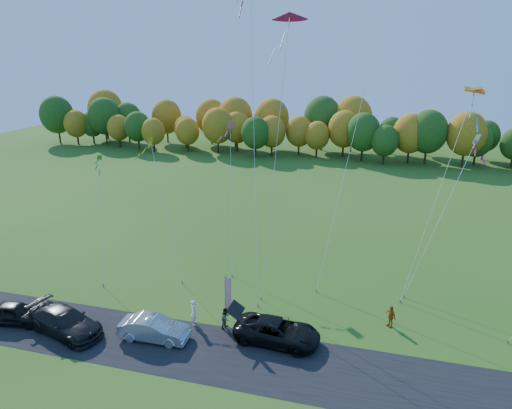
% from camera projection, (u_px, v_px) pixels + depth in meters
% --- Properties ---
extents(ground, '(160.00, 160.00, 0.00)m').
position_uv_depth(ground, '(235.00, 320.00, 33.33)').
color(ground, '#295717').
extents(asphalt_strip, '(90.00, 6.00, 0.01)m').
position_uv_depth(asphalt_strip, '(216.00, 353.00, 29.67)').
color(asphalt_strip, black).
rests_on(asphalt_strip, ground).
extents(tree_line, '(116.00, 12.00, 10.00)m').
position_uv_depth(tree_line, '(326.00, 159.00, 83.69)').
color(tree_line, '#1E4711').
rests_on(tree_line, ground).
extents(black_suv, '(5.96, 3.05, 1.61)m').
position_uv_depth(black_suv, '(277.00, 331.00, 30.63)').
color(black_suv, black).
rests_on(black_suv, ground).
extents(silver_sedan, '(4.89, 1.85, 1.59)m').
position_uv_depth(silver_sedan, '(154.00, 329.00, 30.93)').
color(silver_sedan, silver).
rests_on(silver_sedan, ground).
extents(dark_truck_a, '(6.45, 4.05, 1.74)m').
position_uv_depth(dark_truck_a, '(65.00, 322.00, 31.61)').
color(dark_truck_a, black).
rests_on(dark_truck_a, ground).
extents(dark_truck_b, '(4.79, 2.46, 1.56)m').
position_uv_depth(dark_truck_b, '(15.00, 313.00, 32.83)').
color(dark_truck_b, black).
rests_on(dark_truck_b, ground).
extents(person_tailgate_a, '(0.66, 0.81, 1.92)m').
position_uv_depth(person_tailgate_a, '(194.00, 312.00, 32.56)').
color(person_tailgate_a, white).
rests_on(person_tailgate_a, ground).
extents(person_tailgate_b, '(0.72, 0.85, 1.55)m').
position_uv_depth(person_tailgate_b, '(226.00, 318.00, 32.19)').
color(person_tailgate_b, gray).
rests_on(person_tailgate_b, ground).
extents(person_east, '(0.91, 0.98, 1.62)m').
position_uv_depth(person_east, '(391.00, 316.00, 32.38)').
color(person_east, '#B95D11').
rests_on(person_east, ground).
extents(feather_flag, '(0.50, 0.20, 3.94)m').
position_uv_depth(feather_flag, '(228.00, 295.00, 32.00)').
color(feather_flag, '#999999').
rests_on(feather_flag, ground).
extents(kite_delta_blue, '(5.48, 12.53, 27.18)m').
position_uv_depth(kite_delta_blue, '(254.00, 125.00, 36.73)').
color(kite_delta_blue, '#4C3F33').
rests_on(kite_delta_blue, ground).
extents(kite_parafoil_orange, '(6.06, 13.56, 27.93)m').
position_uv_depth(kite_parafoil_orange, '(359.00, 113.00, 38.30)').
color(kite_parafoil_orange, '#4C3F33').
rests_on(kite_parafoil_orange, ground).
extents(kite_delta_red, '(2.97, 8.93, 23.03)m').
position_uv_depth(kite_delta_red, '(280.00, 109.00, 36.04)').
color(kite_delta_red, '#4C3F33').
rests_on(kite_delta_red, ground).
extents(kite_parafoil_rainbow, '(5.87, 6.96, 16.41)m').
position_uv_depth(kite_parafoil_rainbow, '(438.00, 194.00, 35.60)').
color(kite_parafoil_rainbow, '#4C3F33').
rests_on(kite_parafoil_rainbow, ground).
extents(kite_diamond_yellow, '(5.16, 5.34, 11.68)m').
position_uv_depth(kite_diamond_yellow, '(166.00, 209.00, 39.70)').
color(kite_diamond_yellow, '#4C3F33').
rests_on(kite_diamond_yellow, ground).
extents(kite_diamond_green, '(2.75, 5.26, 10.33)m').
position_uv_depth(kite_diamond_green, '(101.00, 219.00, 39.09)').
color(kite_diamond_green, '#4C3F33').
rests_on(kite_diamond_green, ground).
extents(kite_diamond_white, '(5.11, 5.44, 12.85)m').
position_uv_depth(kite_diamond_white, '(440.00, 217.00, 36.12)').
color(kite_diamond_white, '#4C3F33').
rests_on(kite_diamond_white, ground).
extents(kite_diamond_pink, '(3.09, 8.19, 12.81)m').
position_uv_depth(kite_diamond_pink, '(231.00, 196.00, 41.64)').
color(kite_diamond_pink, '#4C3F33').
rests_on(kite_diamond_pink, ground).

